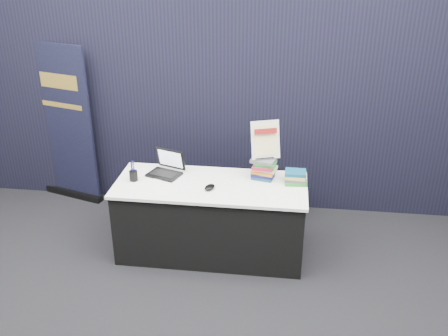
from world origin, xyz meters
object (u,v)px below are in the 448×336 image
display_table (211,218)px  pullup_banner (66,133)px  book_stack_short (295,177)px  laptop (165,168)px  info_sign (265,140)px  book_stack_tall (264,169)px  stacking_chair (273,171)px

display_table → pullup_banner: (-1.82, 0.95, 0.43)m
book_stack_short → pullup_banner: (-2.60, 0.82, 0.00)m
laptop → info_sign: size_ratio=0.96×
display_table → info_sign: (0.49, 0.21, 0.75)m
display_table → info_sign: info_sign is taller
laptop → pullup_banner: 1.56m
display_table → info_sign: 0.92m
display_table → pullup_banner: size_ratio=0.98×
book_stack_tall → book_stack_short: (0.29, -0.06, -0.04)m
display_table → book_stack_short: size_ratio=8.40×
laptop → book_stack_short: bearing=17.5°
book_stack_tall → pullup_banner: 2.43m
book_stack_short → pullup_banner: pullup_banner is taller
laptop → book_stack_tall: laptop is taller
book_stack_tall → stacking_chair: book_stack_tall is taller
book_stack_tall → book_stack_short: 0.30m
book_stack_tall → info_sign: 0.28m
book_stack_tall → stacking_chair: 0.80m
info_sign → stacking_chair: size_ratio=0.41×
stacking_chair → display_table: bearing=-134.9°
laptop → stacking_chair: size_ratio=0.40×
book_stack_tall → book_stack_short: size_ratio=1.11×
book_stack_tall → stacking_chair: (0.07, 0.71, -0.35)m
laptop → book_stack_tall: bearing=20.3°
display_table → pullup_banner: 2.09m
book_stack_tall → book_stack_short: bearing=-10.8°
display_table → pullup_banner: pullup_banner is taller
book_stack_tall → info_sign: info_sign is taller
pullup_banner → stacking_chair: pullup_banner is taller
info_sign → pullup_banner: size_ratio=0.20×
laptop → pullup_banner: (-1.34, 0.79, 0.01)m
pullup_banner → info_sign: bearing=-0.8°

